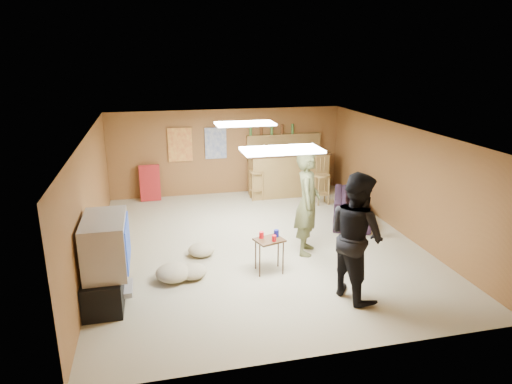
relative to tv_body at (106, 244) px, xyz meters
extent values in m
plane|color=tan|center=(2.65, 1.50, -0.90)|extent=(7.00, 7.00, 0.00)
cube|color=silver|center=(2.65, 1.50, 1.30)|extent=(6.00, 7.00, 0.02)
cube|color=brown|center=(2.65, 5.00, 0.20)|extent=(6.00, 0.02, 2.20)
cube|color=brown|center=(2.65, -2.00, 0.20)|extent=(6.00, 0.02, 2.20)
cube|color=brown|center=(-0.35, 1.50, 0.20)|extent=(0.02, 7.00, 2.20)
cube|color=brown|center=(5.65, 1.50, 0.20)|extent=(0.02, 7.00, 2.20)
cube|color=black|center=(-0.07, 0.00, -0.65)|extent=(0.55, 1.30, 0.50)
cube|color=#B2B2B7|center=(0.15, 0.00, -0.75)|extent=(0.35, 0.50, 0.08)
cube|color=#B2B2B7|center=(0.00, 0.00, 0.00)|extent=(0.60, 1.10, 0.80)
cube|color=navy|center=(0.31, 0.00, 0.00)|extent=(0.02, 0.95, 0.65)
cube|color=olive|center=(4.15, 4.45, -0.35)|extent=(2.00, 0.60, 1.10)
cube|color=#382211|center=(4.15, 4.20, 0.20)|extent=(2.10, 0.12, 0.05)
cube|color=olive|center=(4.15, 4.90, 0.60)|extent=(2.00, 0.18, 0.05)
cube|color=olive|center=(4.15, 4.92, 0.30)|extent=(2.00, 0.14, 0.60)
cube|color=#BF3F26|center=(1.45, 4.96, 0.45)|extent=(0.60, 0.03, 0.85)
cube|color=#334C99|center=(2.35, 4.96, 0.45)|extent=(0.55, 0.03, 0.80)
cube|color=#AE2021|center=(0.65, 4.80, -0.45)|extent=(0.50, 0.26, 0.91)
cube|color=white|center=(2.65, 0.00, 1.27)|extent=(1.20, 0.60, 0.04)
cube|color=white|center=(2.65, 2.70, 1.27)|extent=(1.20, 0.60, 0.04)
imported|color=brown|center=(3.43, 0.94, 0.06)|extent=(0.70, 0.83, 1.92)
imported|color=black|center=(3.61, -0.71, 0.07)|extent=(0.97, 1.11, 1.95)
imported|color=black|center=(5.02, 2.43, -0.61)|extent=(1.51, 2.12, 0.58)
cube|color=#382211|center=(2.56, 0.33, -0.60)|extent=(0.54, 0.48, 0.59)
cylinder|color=red|center=(2.44, 0.41, -0.25)|extent=(0.09, 0.09, 0.11)
cylinder|color=red|center=(2.62, 0.24, -0.26)|extent=(0.09, 0.09, 0.10)
cylinder|color=navy|center=(2.70, 0.41, -0.25)|extent=(0.11, 0.11, 0.12)
ellipsoid|color=tan|center=(0.96, 0.40, -0.77)|extent=(0.65, 0.65, 0.26)
ellipsoid|color=tan|center=(1.51, 1.24, -0.79)|extent=(0.63, 0.63, 0.22)
ellipsoid|color=tan|center=(1.27, 0.41, -0.79)|extent=(0.50, 0.50, 0.22)
camera|label=1|loc=(0.75, -6.47, 2.68)|focal=32.00mm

